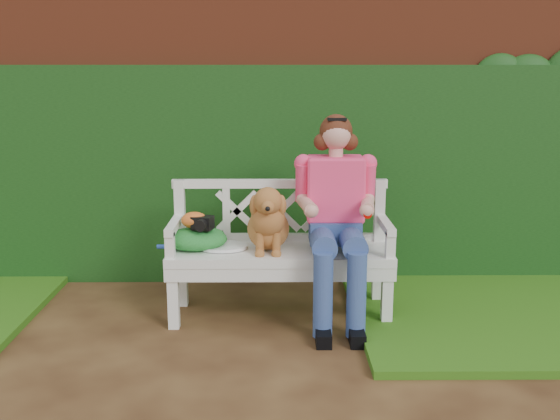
{
  "coord_description": "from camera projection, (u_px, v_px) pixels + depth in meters",
  "views": [
    {
      "loc": [
        0.56,
        -3.41,
        1.69
      ],
      "look_at": [
        0.59,
        0.86,
        0.75
      ],
      "focal_mm": 42.0,
      "sensor_mm": 36.0,
      "label": 1
    }
  ],
  "objects": [
    {
      "name": "baseball_glove",
      "position": [
        194.0,
        220.0,
        4.38
      ],
      "size": [
        0.18,
        0.14,
        0.11
      ],
      "primitive_type": "ellipsoid",
      "rotation": [
        0.0,
        0.0,
        -0.06
      ],
      "color": "#D36022",
      "rests_on": "green_bag"
    },
    {
      "name": "ground",
      "position": [
        176.0,
        373.0,
        3.69
      ],
      "size": [
        60.0,
        60.0,
        0.0
      ],
      "primitive_type": "plane",
      "color": "#321B0E"
    },
    {
      "name": "green_bag",
      "position": [
        196.0,
        238.0,
        4.42
      ],
      "size": [
        0.45,
        0.37,
        0.15
      ],
      "primitive_type": null,
      "rotation": [
        0.0,
        0.0,
        0.09
      ],
      "color": "#39852E",
      "rests_on": "garden_bench"
    },
    {
      "name": "dog",
      "position": [
        268.0,
        217.0,
        4.35
      ],
      "size": [
        0.41,
        0.49,
        0.46
      ],
      "primitive_type": null,
      "rotation": [
        0.0,
        0.0,
        0.3
      ],
      "color": "olive",
      "rests_on": "garden_bench"
    },
    {
      "name": "grass_right",
      "position": [
        538.0,
        309.0,
        4.58
      ],
      "size": [
        2.6,
        2.0,
        0.05
      ],
      "primitive_type": "cube",
      "color": "#275912",
      "rests_on": "ground"
    },
    {
      "name": "ivy_hedge",
      "position": [
        204.0,
        175.0,
        5.15
      ],
      "size": [
        10.0,
        0.18,
        1.7
      ],
      "primitive_type": "cube",
      "color": "#1B4A16",
      "rests_on": "ground"
    },
    {
      "name": "camera_item",
      "position": [
        203.0,
        223.0,
        4.36
      ],
      "size": [
        0.16,
        0.13,
        0.09
      ],
      "primitive_type": "cube",
      "rotation": [
        0.0,
        0.0,
        -0.27
      ],
      "color": "black",
      "rests_on": "green_bag"
    },
    {
      "name": "brick_wall",
      "position": [
        206.0,
        141.0,
        5.31
      ],
      "size": [
        10.0,
        0.3,
        2.2
      ],
      "primitive_type": "cube",
      "color": "brown",
      "rests_on": "ground"
    },
    {
      "name": "garden_bench",
      "position": [
        280.0,
        283.0,
        4.48
      ],
      "size": [
        1.6,
        0.66,
        0.48
      ],
      "primitive_type": null,
      "rotation": [
        0.0,
        0.0,
        -0.04
      ],
      "color": "white",
      "rests_on": "ground"
    },
    {
      "name": "seated_woman",
      "position": [
        335.0,
        222.0,
        4.37
      ],
      "size": [
        0.78,
        0.9,
        1.35
      ],
      "primitive_type": null,
      "rotation": [
        0.0,
        0.0,
        -0.31
      ],
      "color": "#F72868",
      "rests_on": "ground"
    },
    {
      "name": "tennis_racket",
      "position": [
        218.0,
        246.0,
        4.43
      ],
      "size": [
        0.68,
        0.37,
        0.03
      ],
      "primitive_type": null,
      "rotation": [
        0.0,
        0.0,
        -0.17
      ],
      "color": "white",
      "rests_on": "garden_bench"
    }
  ]
}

